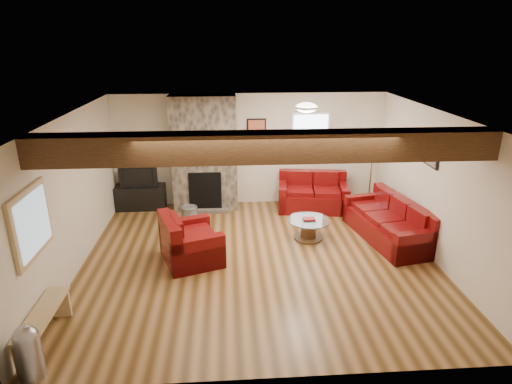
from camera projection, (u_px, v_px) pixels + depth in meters
room at (259, 192)px, 6.99m from camera, size 8.00×8.00×8.00m
oak_beam at (267, 147)px, 5.46m from camera, size 6.00×0.36×0.38m
chimney_breast at (204, 155)px, 9.27m from camera, size 1.40×0.67×2.50m
back_window at (310, 136)px, 9.52m from camera, size 0.90×0.08×1.10m
hatch_window at (32, 223)px, 5.32m from camera, size 0.08×1.00×0.90m
ceiling_dome at (306, 109)px, 7.49m from camera, size 0.40×0.40×0.18m
artwork_back at (256, 130)px, 9.39m from camera, size 0.42×0.06×0.52m
artwork_right at (430, 154)px, 7.29m from camera, size 0.06×0.55×0.42m
sofa_three at (388, 220)px, 8.04m from camera, size 1.21×2.14×0.78m
loveseat at (313, 192)px, 9.46m from camera, size 1.61×1.06×0.80m
armchair_red at (191, 238)px, 7.26m from camera, size 1.19×1.26×0.83m
coffee_table at (308, 229)px, 8.11m from camera, size 0.81×0.81×0.42m
tv_cabinet at (141, 197)px, 9.54m from camera, size 1.07×0.43×0.54m
television at (139, 175)px, 9.36m from camera, size 0.83×0.11×0.48m
floor_lamp at (373, 149)px, 9.06m from camera, size 0.42×0.42×1.64m
pine_bench at (45, 328)px, 5.33m from camera, size 0.28×1.18×0.44m
pedal_bin at (29, 353)px, 4.73m from camera, size 0.29×0.29×0.69m
coal_bucket at (190, 214)px, 8.91m from camera, size 0.35×0.35×0.33m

